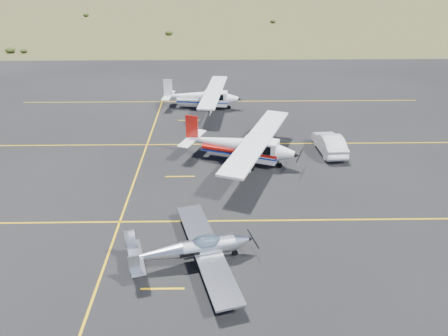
% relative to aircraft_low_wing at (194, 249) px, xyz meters
% --- Properties ---
extents(ground, '(1600.00, 1600.00, 0.00)m').
position_rel_aircraft_low_wing_xyz_m(ground, '(1.62, 1.68, -0.86)').
color(ground, '#383D1C').
rests_on(ground, ground).
extents(apron, '(72.00, 72.00, 0.02)m').
position_rel_aircraft_low_wing_xyz_m(apron, '(1.62, 8.68, -0.86)').
color(apron, black).
rests_on(apron, ground).
extents(aircraft_low_wing, '(6.08, 8.29, 1.80)m').
position_rel_aircraft_low_wing_xyz_m(aircraft_low_wing, '(0.00, 0.00, 0.00)').
color(aircraft_low_wing, silver).
rests_on(aircraft_low_wing, apron).
extents(aircraft_cessna, '(8.63, 12.00, 3.10)m').
position_rel_aircraft_low_wing_xyz_m(aircraft_cessna, '(2.84, 11.38, 0.51)').
color(aircraft_cessna, white).
rests_on(aircraft_cessna, apron).
extents(aircraft_plain, '(6.61, 10.94, 2.76)m').
position_rel_aircraft_low_wing_xyz_m(aircraft_plain, '(-0.20, 23.52, 0.36)').
color(aircraft_plain, white).
rests_on(aircraft_plain, apron).
extents(sedan, '(1.83, 4.55, 1.47)m').
position_rel_aircraft_low_wing_xyz_m(sedan, '(9.63, 12.98, -0.12)').
color(sedan, silver).
rests_on(sedan, apron).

